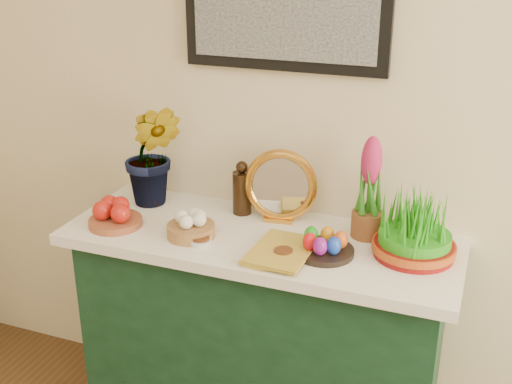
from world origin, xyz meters
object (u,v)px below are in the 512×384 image
Objects in this scene: wheatgrass_sabzeh at (416,229)px; hyacinth_green at (152,138)px; mirror at (281,187)px; book at (255,245)px; sideboard at (261,343)px.

hyacinth_green is at bearing 175.24° from wheatgrass_sabzeh.
hyacinth_green reaches higher than mirror.
mirror is 0.29m from book.
mirror reaches higher than sideboard.
hyacinth_green reaches higher than book.
sideboard is 4.74× the size of wheatgrass_sabzeh.
hyacinth_green is 1.96× the size of wheatgrass_sabzeh.
mirror is at bearing 80.69° from sideboard.
mirror is 0.52m from wheatgrass_sabzeh.
sideboard is 0.77m from wheatgrass_sabzeh.
book is 0.53m from wheatgrass_sabzeh.
book is at bearing -163.55° from wheatgrass_sabzeh.
hyacinth_green is 2.07× the size of book.
wheatgrass_sabzeh reaches higher than book.
wheatgrass_sabzeh is at bearing -12.85° from mirror.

